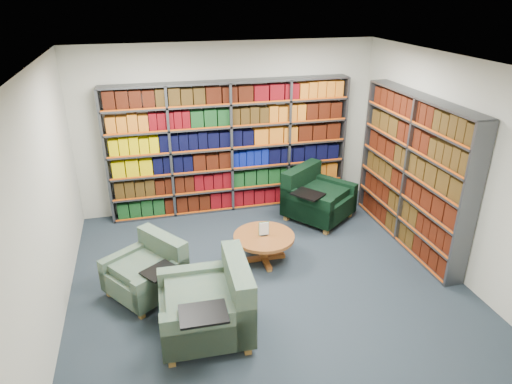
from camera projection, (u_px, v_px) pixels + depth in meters
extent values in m
cube|color=black|center=(267.00, 283.00, 6.01)|extent=(5.00, 5.00, 0.01)
cube|color=white|center=(270.00, 64.00, 4.86)|extent=(5.00, 5.00, 0.01)
cube|color=beige|center=(228.00, 128.00, 7.65)|extent=(5.00, 0.01, 2.80)
cube|color=beige|center=(364.00, 321.00, 3.22)|extent=(5.00, 0.01, 2.80)
cube|color=beige|center=(43.00, 208.00, 4.88)|extent=(0.01, 5.00, 2.80)
cube|color=beige|center=(451.00, 167.00, 6.00)|extent=(0.01, 5.00, 2.80)
cube|color=#47494F|center=(230.00, 148.00, 7.63)|extent=(4.00, 0.28, 2.20)
cube|color=silver|center=(229.00, 146.00, 7.74)|extent=(4.00, 0.02, 2.20)
cube|color=#D84C0A|center=(232.00, 150.00, 7.51)|extent=(4.00, 0.01, 2.20)
cube|color=#0E3513|center=(232.00, 198.00, 8.01)|extent=(3.88, 0.21, 0.29)
cube|color=#34230A|center=(231.00, 179.00, 7.86)|extent=(3.88, 0.21, 0.29)
cube|color=#CAA600|center=(231.00, 159.00, 7.71)|extent=(3.88, 0.21, 0.29)
cube|color=#CAA600|center=(230.00, 138.00, 7.56)|extent=(3.88, 0.21, 0.29)
cube|color=#AC5912|center=(230.00, 116.00, 7.41)|extent=(3.88, 0.21, 0.29)
cube|color=#320E04|center=(229.00, 94.00, 7.26)|extent=(3.88, 0.21, 0.29)
cube|color=#47494F|center=(412.00, 173.00, 6.62)|extent=(0.28, 2.50, 2.20)
cube|color=silver|center=(420.00, 172.00, 6.65)|extent=(0.02, 2.50, 2.20)
cube|color=#D84C0A|center=(404.00, 173.00, 6.59)|extent=(0.02, 2.50, 2.20)
cube|color=#320E04|center=(404.00, 228.00, 6.99)|extent=(0.21, 2.38, 0.29)
cube|color=#320E04|center=(407.00, 207.00, 6.84)|extent=(0.21, 2.38, 0.29)
cube|color=#34230A|center=(410.00, 185.00, 6.69)|extent=(0.21, 2.38, 0.29)
cube|color=#320E04|center=(414.00, 161.00, 6.54)|extent=(0.21, 2.38, 0.29)
cube|color=#34230A|center=(417.00, 137.00, 6.39)|extent=(0.21, 2.38, 0.29)
cube|color=#320E04|center=(421.00, 111.00, 6.24)|extent=(0.21, 2.38, 0.29)
cube|color=#092E3A|center=(145.00, 278.00, 5.70)|extent=(1.11, 1.11, 0.28)
cube|color=#092E3A|center=(164.00, 256.00, 5.85)|extent=(0.61, 0.75, 0.64)
cube|color=#092E3A|center=(129.00, 264.00, 5.87)|extent=(0.72, 0.56, 0.42)
cube|color=#092E3A|center=(162.00, 284.00, 5.48)|extent=(0.72, 0.56, 0.42)
cube|color=black|center=(160.00, 271.00, 5.33)|extent=(0.49, 0.47, 0.02)
cube|color=brown|center=(110.00, 292.00, 5.75)|extent=(0.09, 0.09, 0.09)
cube|color=brown|center=(142.00, 314.00, 5.36)|extent=(0.09, 0.09, 0.09)
cube|color=brown|center=(152.00, 270.00, 6.20)|extent=(0.09, 0.09, 0.09)
cube|color=brown|center=(184.00, 289.00, 5.81)|extent=(0.09, 0.09, 0.09)
cube|color=black|center=(319.00, 204.00, 7.58)|extent=(1.30, 1.30, 0.33)
cube|color=black|center=(301.00, 187.00, 7.70)|extent=(0.86, 0.73, 0.74)
cube|color=black|center=(306.00, 207.00, 7.27)|extent=(0.68, 0.82, 0.49)
cube|color=black|center=(331.00, 192.00, 7.83)|extent=(0.68, 0.82, 0.49)
cube|color=black|center=(308.00, 194.00, 7.09)|extent=(0.55, 0.57, 0.03)
cube|color=brown|center=(326.00, 231.00, 7.18)|extent=(0.10, 0.10, 0.10)
cube|color=brown|center=(349.00, 214.00, 7.73)|extent=(0.10, 0.10, 0.10)
cube|color=brown|center=(286.00, 217.00, 7.61)|extent=(0.10, 0.10, 0.10)
cube|color=brown|center=(311.00, 202.00, 8.16)|extent=(0.10, 0.10, 0.10)
cube|color=#092E3A|center=(205.00, 313.00, 5.02)|extent=(1.00, 1.00, 0.34)
cube|color=#092E3A|center=(238.00, 292.00, 5.01)|extent=(0.24, 0.97, 0.77)
cube|color=#092E3A|center=(201.00, 285.00, 5.35)|extent=(0.97, 0.18, 0.52)
cube|color=#092E3A|center=(209.00, 332.00, 4.62)|extent=(0.97, 0.18, 0.52)
cube|color=black|center=(203.00, 314.00, 4.45)|extent=(0.48, 0.38, 0.03)
cube|color=brown|center=(168.00, 312.00, 5.39)|extent=(0.08, 0.08, 0.11)
cube|color=brown|center=(172.00, 361.00, 4.68)|extent=(0.08, 0.08, 0.11)
cube|color=brown|center=(235.00, 302.00, 5.55)|extent=(0.08, 0.08, 0.11)
cube|color=brown|center=(248.00, 349.00, 4.84)|extent=(0.08, 0.08, 0.11)
cylinder|color=brown|center=(264.00, 237.00, 6.35)|extent=(0.86, 0.86, 0.05)
cylinder|color=brown|center=(264.00, 249.00, 6.43)|extent=(0.11, 0.11, 0.34)
cube|color=brown|center=(264.00, 258.00, 6.49)|extent=(0.62, 0.08, 0.06)
cube|color=brown|center=(264.00, 258.00, 6.49)|extent=(0.08, 0.62, 0.06)
cube|color=black|center=(264.00, 235.00, 6.34)|extent=(0.10, 0.05, 0.01)
cube|color=white|center=(264.00, 229.00, 6.30)|extent=(0.13, 0.01, 0.19)
cube|color=#145926|center=(264.00, 229.00, 6.31)|extent=(0.15, 0.00, 0.20)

